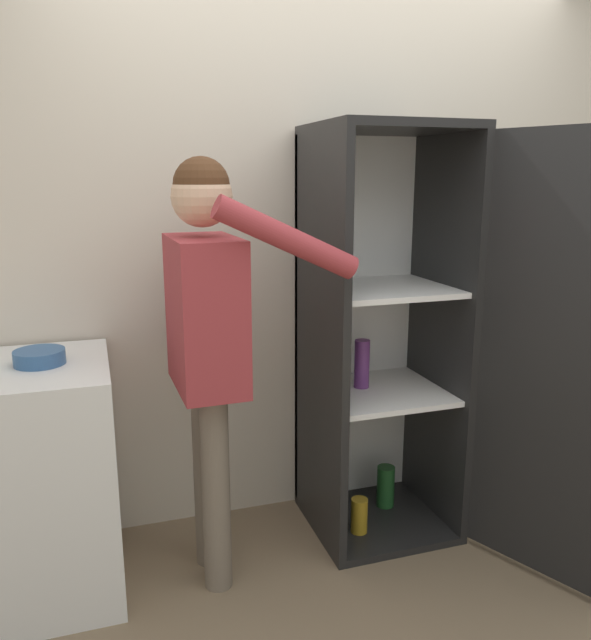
% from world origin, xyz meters
% --- Properties ---
extents(ground_plane, '(12.00, 12.00, 0.00)m').
position_xyz_m(ground_plane, '(0.00, 0.00, 0.00)').
color(ground_plane, '#7A664C').
extents(wall_back, '(7.00, 0.06, 2.55)m').
position_xyz_m(wall_back, '(0.00, 0.98, 1.27)').
color(wall_back, beige).
rests_on(wall_back, ground_plane).
extents(refrigerator, '(0.91, 1.17, 1.84)m').
position_xyz_m(refrigerator, '(0.28, 0.55, 0.90)').
color(refrigerator, black).
rests_on(refrigerator, ground_plane).
extents(person, '(0.65, 0.57, 1.69)m').
position_xyz_m(person, '(-0.63, 0.49, 1.08)').
color(person, '#726656').
rests_on(person, ground_plane).
extents(counter, '(0.70, 0.64, 0.93)m').
position_xyz_m(counter, '(-1.35, 0.61, 0.47)').
color(counter, white).
rests_on(counter, ground_plane).
extents(bowl, '(0.19, 0.19, 0.06)m').
position_xyz_m(bowl, '(-1.25, 0.61, 0.96)').
color(bowl, '#335B8E').
rests_on(bowl, counter).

